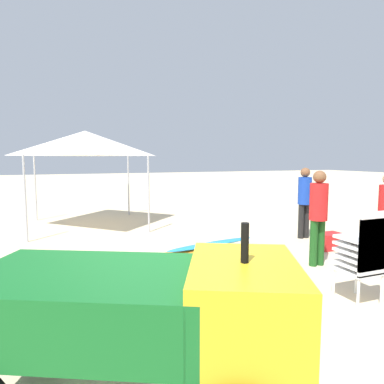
{
  "coord_description": "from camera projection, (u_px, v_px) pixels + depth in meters",
  "views": [
    {
      "loc": [
        -1.38,
        -3.65,
        1.97
      ],
      "look_at": [
        1.25,
        3.18,
        1.22
      ],
      "focal_mm": 30.97,
      "sensor_mm": 36.0,
      "label": 1
    }
  ],
  "objects": [
    {
      "name": "lifeguard_far_right",
      "position": [
        318.0,
        211.0,
        6.02
      ],
      "size": [
        0.32,
        0.32,
        1.75
      ],
      "color": "#194C19",
      "rests_on": "ground"
    },
    {
      "name": "lifeguard_near_right",
      "position": [
        304.0,
        198.0,
        8.12
      ],
      "size": [
        0.32,
        0.32,
        1.74
      ],
      "color": "black",
      "rests_on": "ground"
    },
    {
      "name": "cooler_box",
      "position": [
        330.0,
        241.0,
        7.21
      ],
      "size": [
        0.53,
        0.38,
        0.35
      ],
      "primitive_type": "cube",
      "color": "red",
      "rests_on": "ground"
    },
    {
      "name": "utility_cart",
      "position": [
        139.0,
        312.0,
        2.57
      ],
      "size": [
        2.81,
        2.2,
        1.5
      ],
      "color": "#146023",
      "rests_on": "ground"
    },
    {
      "name": "stacked_plastic_chairs",
      "position": [
        365.0,
        251.0,
        4.42
      ],
      "size": [
        0.48,
        0.48,
        1.29
      ],
      "color": "white",
      "rests_on": "ground"
    },
    {
      "name": "surfboard_pile",
      "position": [
        213.0,
        249.0,
        6.79
      ],
      "size": [
        2.58,
        0.69,
        0.24
      ],
      "color": "yellow",
      "rests_on": "ground"
    },
    {
      "name": "ground",
      "position": [
        190.0,
        319.0,
        4.08
      ],
      "size": [
        80.0,
        80.0,
        0.0
      ],
      "primitive_type": "plane",
      "color": "beige"
    },
    {
      "name": "popup_canopy",
      "position": [
        85.0,
        143.0,
        9.47
      ],
      "size": [
        2.99,
        2.99,
        2.75
      ],
      "color": "#B2B2B7",
      "rests_on": "ground"
    }
  ]
}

